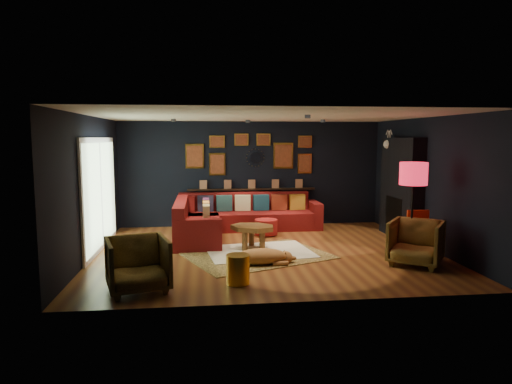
{
  "coord_description": "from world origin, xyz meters",
  "views": [
    {
      "loc": [
        -1.19,
        -8.56,
        2.2
      ],
      "look_at": [
        -0.17,
        0.3,
        1.13
      ],
      "focal_mm": 32.0,
      "sensor_mm": 36.0,
      "label": 1
    }
  ],
  "objects": [
    {
      "name": "sunburst_mirror",
      "position": [
        0.1,
        2.72,
        1.7
      ],
      "size": [
        0.47,
        0.16,
        0.47
      ],
      "color": "silver",
      "rests_on": "room_walls"
    },
    {
      "name": "leopard_rug",
      "position": [
        -0.19,
        -0.3,
        0.01
      ],
      "size": [
        2.99,
        2.6,
        0.01
      ],
      "primitive_type": "cube",
      "rotation": [
        0.0,
        0.0,
        0.39
      ],
      "color": "tan",
      "rests_on": "ground"
    },
    {
      "name": "armchair_left",
      "position": [
        -2.14,
        -2.05,
        0.43
      ],
      "size": [
        1.03,
        0.99,
        0.86
      ],
      "primitive_type": "imported",
      "rotation": [
        0.0,
        0.0,
        0.28
      ],
      "color": "gold",
      "rests_on": "ground"
    },
    {
      "name": "ledge",
      "position": [
        0.0,
        2.68,
        0.92
      ],
      "size": [
        3.2,
        0.12,
        0.04
      ],
      "primitive_type": "cube",
      "color": "black",
      "rests_on": "room_walls"
    },
    {
      "name": "dog",
      "position": [
        -0.22,
        -0.91,
        0.21
      ],
      "size": [
        1.22,
        0.6,
        0.38
      ],
      "primitive_type": null,
      "rotation": [
        0.0,
        0.0,
        -0.01
      ],
      "color": "#B47A45",
      "rests_on": "leopard_rug"
    },
    {
      "name": "gold_stool",
      "position": [
        -0.69,
        -1.89,
        0.22
      ],
      "size": [
        0.36,
        0.36,
        0.45
      ],
      "primitive_type": "cylinder",
      "color": "gold",
      "rests_on": "ground"
    },
    {
      "name": "ceiling_spots",
      "position": [
        -0.0,
        0.8,
        2.56
      ],
      "size": [
        3.3,
        2.5,
        0.06
      ],
      "color": "black",
      "rests_on": "room_walls"
    },
    {
      "name": "floor_lamp",
      "position": [
        2.5,
        -0.91,
        1.5
      ],
      "size": [
        0.49,
        0.49,
        1.77
      ],
      "color": "black",
      "rests_on": "ground"
    },
    {
      "name": "fireplace",
      "position": [
        3.09,
        0.9,
        1.02
      ],
      "size": [
        0.31,
        1.6,
        2.2
      ],
      "color": "black",
      "rests_on": "ground"
    },
    {
      "name": "coffee_table",
      "position": [
        -0.24,
        0.22,
        0.39
      ],
      "size": [
        1.1,
        0.99,
        0.45
      ],
      "rotation": [
        0.0,
        0.0,
        -0.42
      ],
      "color": "brown",
      "rests_on": "shag_rug"
    },
    {
      "name": "deer_head",
      "position": [
        3.14,
        1.4,
        2.05
      ],
      "size": [
        0.5,
        0.28,
        0.45
      ],
      "color": "white",
      "rests_on": "fireplace"
    },
    {
      "name": "gallery_wall",
      "position": [
        -0.01,
        2.72,
        1.81
      ],
      "size": [
        3.15,
        0.04,
        1.02
      ],
      "color": "gold",
      "rests_on": "room_walls"
    },
    {
      "name": "floor",
      "position": [
        0.0,
        0.0,
        0.0
      ],
      "size": [
        6.5,
        6.5,
        0.0
      ],
      "primitive_type": "plane",
      "color": "brown",
      "rests_on": "ground"
    },
    {
      "name": "pouf",
      "position": [
        0.2,
        1.48,
        0.2
      ],
      "size": [
        0.52,
        0.52,
        0.34
      ],
      "primitive_type": "cylinder",
      "color": "maroon",
      "rests_on": "shag_rug"
    },
    {
      "name": "armchair_right",
      "position": [
        2.45,
        -1.2,
        0.43
      ],
      "size": [
        1.14,
        1.13,
        0.86
      ],
      "primitive_type": "imported",
      "rotation": [
        0.0,
        0.0,
        -0.64
      ],
      "color": "gold",
      "rests_on": "ground"
    },
    {
      "name": "sectional",
      "position": [
        -0.61,
        1.81,
        0.32
      ],
      "size": [
        3.41,
        2.69,
        0.86
      ],
      "color": "maroon",
      "rests_on": "ground"
    },
    {
      "name": "room_walls",
      "position": [
        0.0,
        0.0,
        1.59
      ],
      "size": [
        6.5,
        6.5,
        6.5
      ],
      "color": "black",
      "rests_on": "ground"
    },
    {
      "name": "sliding_door",
      "position": [
        -3.22,
        0.6,
        1.1
      ],
      "size": [
        0.06,
        2.8,
        2.2
      ],
      "color": "white",
      "rests_on": "ground"
    },
    {
      "name": "orange_chair",
      "position": [
        2.75,
        -0.72,
        0.51
      ],
      "size": [
        0.43,
        0.43,
        0.86
      ],
      "rotation": [
        0.0,
        0.0,
        -0.05
      ],
      "color": "black",
      "rests_on": "ground"
    },
    {
      "name": "shag_rug",
      "position": [
        -0.14,
        -0.05,
        0.01
      ],
      "size": [
        2.13,
        1.67,
        0.03
      ],
      "primitive_type": "cube",
      "rotation": [
        0.0,
        0.0,
        0.14
      ],
      "color": "white",
      "rests_on": "ground"
    }
  ]
}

